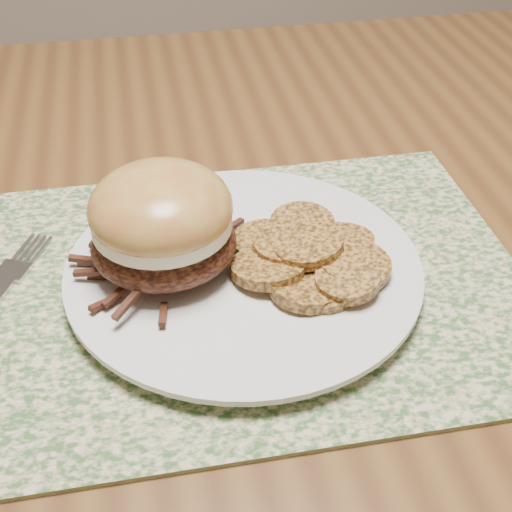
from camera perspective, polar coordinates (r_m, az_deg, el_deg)
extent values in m
cube|color=brown|center=(0.68, 9.71, 2.95)|extent=(1.50, 0.90, 0.04)
cube|color=#3B6031|center=(0.56, -1.36, -2.21)|extent=(0.45, 0.33, 0.00)
cylinder|color=silver|center=(0.56, -0.99, -1.22)|extent=(0.26, 0.26, 0.02)
ellipsoid|color=black|center=(0.54, -7.36, 1.02)|extent=(0.11, 0.11, 0.04)
cylinder|color=#EEE3C3|center=(0.53, -7.54, 2.86)|extent=(0.10, 0.10, 0.01)
ellipsoid|color=#AA7E38|center=(0.52, -7.64, 3.86)|extent=(0.11, 0.11, 0.06)
cylinder|color=#A06B2F|center=(0.57, 0.73, 1.16)|extent=(0.05, 0.05, 0.01)
cylinder|color=#A06B2F|center=(0.57, 3.72, 2.44)|extent=(0.06, 0.06, 0.02)
cylinder|color=#A06B2F|center=(0.57, 6.69, 0.98)|extent=(0.07, 0.07, 0.02)
cylinder|color=#A06B2F|center=(0.53, 0.99, -0.91)|extent=(0.08, 0.08, 0.02)
cylinder|color=#A06B2F|center=(0.54, 4.17, 0.89)|extent=(0.08, 0.08, 0.02)
cylinder|color=#A06B2F|center=(0.54, 7.89, -0.67)|extent=(0.06, 0.06, 0.01)
cylinder|color=#A06B2F|center=(0.52, 3.85, -2.69)|extent=(0.07, 0.07, 0.02)
cylinder|color=#A06B2F|center=(0.52, 7.34, -1.82)|extent=(0.07, 0.07, 0.02)
cylinder|color=#A06B2F|center=(0.52, 5.32, -2.49)|extent=(0.07, 0.07, 0.01)
cylinder|color=#A06B2F|center=(0.55, 2.47, 0.94)|extent=(0.06, 0.06, 0.01)
cube|color=#B1B0B8|center=(0.60, -18.86, -1.16)|extent=(0.03, 0.03, 0.00)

